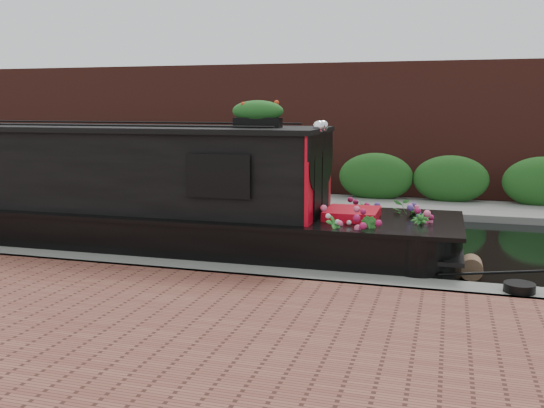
# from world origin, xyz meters

# --- Properties ---
(ground) EXTENTS (80.00, 80.00, 0.00)m
(ground) POSITION_xyz_m (0.00, 0.00, 0.00)
(ground) COLOR black
(ground) RESTS_ON ground
(near_bank_coping) EXTENTS (40.00, 0.60, 0.50)m
(near_bank_coping) POSITION_xyz_m (0.00, -3.30, 0.00)
(near_bank_coping) COLOR slate
(near_bank_coping) RESTS_ON ground
(near_bank_pavers) EXTENTS (40.00, 7.00, 0.50)m
(near_bank_pavers) POSITION_xyz_m (0.00, -7.00, 0.00)
(near_bank_pavers) COLOR brown
(near_bank_pavers) RESTS_ON ground
(far_bank_path) EXTENTS (40.00, 2.40, 0.34)m
(far_bank_path) POSITION_xyz_m (0.00, 4.20, 0.00)
(far_bank_path) COLOR slate
(far_bank_path) RESTS_ON ground
(far_hedge) EXTENTS (40.00, 1.10, 2.80)m
(far_hedge) POSITION_xyz_m (0.00, 5.10, 0.00)
(far_hedge) COLOR #20551C
(far_hedge) RESTS_ON ground
(far_brick_wall) EXTENTS (40.00, 1.00, 8.00)m
(far_brick_wall) POSITION_xyz_m (0.00, 7.20, 0.00)
(far_brick_wall) COLOR #58251D
(far_brick_wall) RESTS_ON ground
(narrowboat) EXTENTS (12.97, 2.37, 3.05)m
(narrowboat) POSITION_xyz_m (-2.38, -1.92, 0.90)
(narrowboat) COLOR black
(narrowboat) RESTS_ON ground
(rope_fender) EXTENTS (0.36, 0.40, 0.36)m
(rope_fender) POSITION_xyz_m (4.56, -1.92, 0.18)
(rope_fender) COLOR brown
(rope_fender) RESTS_ON ground
(coiled_mooring_rope) EXTENTS (0.41, 0.41, 0.12)m
(coiled_mooring_rope) POSITION_xyz_m (5.13, -3.32, 0.31)
(coiled_mooring_rope) COLOR black
(coiled_mooring_rope) RESTS_ON near_bank_coping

